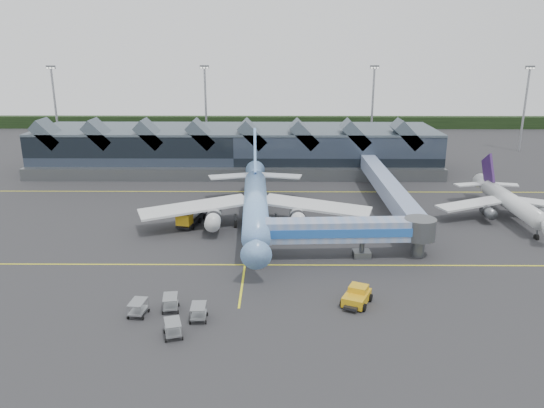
{
  "coord_description": "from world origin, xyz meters",
  "views": [
    {
      "loc": [
        4.09,
        -72.37,
        27.92
      ],
      "look_at": [
        3.47,
        3.18,
        5.0
      ],
      "focal_mm": 35.0,
      "sensor_mm": 36.0,
      "label": 1
    }
  ],
  "objects_px": {
    "jet_bridge": "(355,231)",
    "pushback_tug": "(357,297)",
    "main_airliner": "(256,202)",
    "fuel_truck": "(192,213)",
    "regional_jet": "(510,201)"
  },
  "relations": [
    {
      "from": "main_airliner",
      "to": "jet_bridge",
      "type": "xyz_separation_m",
      "value": [
        13.85,
        -12.54,
        -0.26
      ]
    },
    {
      "from": "fuel_truck",
      "to": "pushback_tug",
      "type": "relative_size",
      "value": 1.82
    },
    {
      "from": "main_airliner",
      "to": "fuel_truck",
      "type": "xyz_separation_m",
      "value": [
        -10.31,
        1.6,
        -2.38
      ]
    },
    {
      "from": "pushback_tug",
      "to": "main_airliner",
      "type": "bearing_deg",
      "value": 139.91
    },
    {
      "from": "regional_jet",
      "to": "jet_bridge",
      "type": "distance_m",
      "value": 32.83
    },
    {
      "from": "jet_bridge",
      "to": "fuel_truck",
      "type": "distance_m",
      "value": 28.07
    },
    {
      "from": "jet_bridge",
      "to": "fuel_truck",
      "type": "relative_size",
      "value": 2.8
    },
    {
      "from": "jet_bridge",
      "to": "regional_jet",
      "type": "bearing_deg",
      "value": 28.51
    },
    {
      "from": "fuel_truck",
      "to": "jet_bridge",
      "type": "bearing_deg",
      "value": -17.66
    },
    {
      "from": "main_airliner",
      "to": "regional_jet",
      "type": "relative_size",
      "value": 1.58
    },
    {
      "from": "jet_bridge",
      "to": "pushback_tug",
      "type": "xyz_separation_m",
      "value": [
        -1.58,
        -13.55,
        -2.9
      ]
    },
    {
      "from": "pushback_tug",
      "to": "fuel_truck",
      "type": "bearing_deg",
      "value": 153.92
    },
    {
      "from": "jet_bridge",
      "to": "pushback_tug",
      "type": "height_order",
      "value": "jet_bridge"
    },
    {
      "from": "main_airliner",
      "to": "fuel_truck",
      "type": "distance_m",
      "value": 10.7
    },
    {
      "from": "regional_jet",
      "to": "pushback_tug",
      "type": "height_order",
      "value": "regional_jet"
    }
  ]
}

